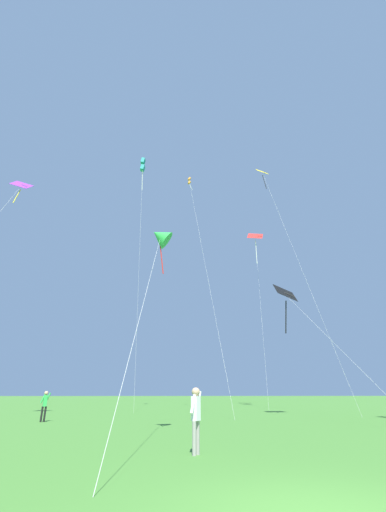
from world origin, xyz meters
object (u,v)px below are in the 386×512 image
kite_yellow_diamond (266,181)px  person_foreground_watcher (45,403)px  kite_red_high (256,244)px  kite_black_large (286,301)px  kite_green_small (160,237)px  person_near_tree (196,413)px  kite_teal_box (143,166)px  kite_orange_box (190,186)px  kite_purple_streamer (17,191)px

kite_yellow_diamond → person_foreground_watcher: kite_yellow_diamond is taller
kite_red_high → kite_yellow_diamond: bearing=-95.5°
kite_black_large → kite_green_small: kite_black_large is taller
kite_black_large → person_near_tree: size_ratio=7.26×
kite_teal_box → kite_black_large: (13.41, -11.16, -20.63)m
kite_red_high → person_near_tree: kite_red_high is taller
kite_teal_box → kite_red_high: (15.88, 6.38, -7.82)m
kite_orange_box → kite_teal_box: size_ratio=0.86×
kite_black_large → kite_red_high: (2.47, 17.54, 12.81)m
person_foreground_watcher → kite_green_small: bearing=-49.8°
kite_yellow_diamond → kite_black_large: kite_yellow_diamond is taller
kite_orange_box → kite_yellow_diamond: kite_yellow_diamond is taller
kite_orange_box → kite_red_high: 13.84m
kite_teal_box → kite_yellow_diamond: size_ratio=1.13×
kite_purple_streamer → kite_orange_box: size_ratio=0.68×
kite_yellow_diamond → kite_green_small: bearing=-120.3°
person_near_tree → person_foreground_watcher: bearing=124.4°
kite_purple_streamer → person_near_tree: (13.04, -13.22, -15.12)m
kite_yellow_diamond → person_foreground_watcher: bearing=-147.8°
kite_teal_box → kite_red_high: kite_teal_box is taller
kite_yellow_diamond → kite_purple_streamer: bearing=-156.8°
kite_purple_streamer → kite_red_high: size_ratio=0.76×
kite_orange_box → kite_purple_streamer: bearing=-142.3°
kite_black_large → kite_purple_streamer: bearing=-173.1°
kite_yellow_diamond → kite_teal_box: bearing=165.1°
kite_purple_streamer → person_near_tree: 23.95m
kite_black_large → kite_red_high: bearing=82.0°
kite_purple_streamer → kite_yellow_diamond: size_ratio=0.66×
kite_orange_box → person_near_tree: bearing=-92.5°
kite_purple_streamer → person_foreground_watcher: (5.00, -1.45, -15.14)m
person_foreground_watcher → person_near_tree: size_ratio=0.98×
kite_green_small → kite_yellow_diamond: bearing=59.7°
kite_purple_streamer → kite_yellow_diamond: 26.33m
kite_orange_box → kite_teal_box: bearing=154.6°
kite_teal_box → kite_yellow_diamond: 16.01m
kite_teal_box → kite_green_small: 31.35m
kite_teal_box → kite_yellow_diamond: bearing=-14.9°
kite_black_large → person_foreground_watcher: bearing=-166.1°
kite_teal_box → kite_yellow_diamond: (14.88, -3.95, -4.37)m
kite_yellow_diamond → kite_red_high: (1.00, 10.32, -3.45)m
kite_black_large → kite_green_small: bearing=-129.1°
person_foreground_watcher → person_near_tree: (8.04, -11.77, 0.02)m
kite_red_high → kite_black_large: bearing=-98.0°
person_near_tree → kite_black_large: bearing=62.1°
kite_orange_box → kite_green_small: 26.02m
kite_red_high → person_foreground_watcher: (-18.88, -21.60, -20.22)m
kite_black_large → person_foreground_watcher: 18.46m
person_foreground_watcher → kite_red_high: bearing=48.8°
kite_black_large → kite_yellow_diamond: bearing=78.4°
kite_purple_streamer → kite_red_high: (23.89, 20.15, 5.08)m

